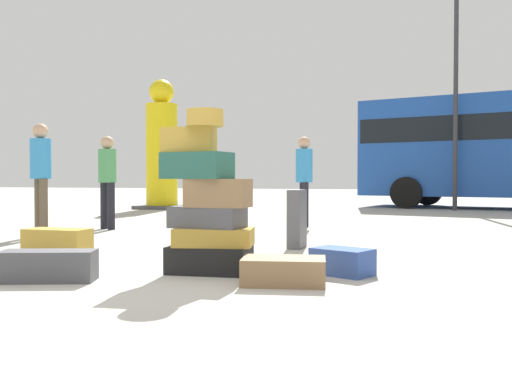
% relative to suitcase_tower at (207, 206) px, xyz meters
% --- Properties ---
extents(ground_plane, '(80.00, 80.00, 0.00)m').
position_rel_suitcase_tower_xyz_m(ground_plane, '(-0.07, -0.50, -0.61)').
color(ground_plane, '#ADA89E').
extents(suitcase_tower, '(0.90, 0.54, 1.48)m').
position_rel_suitcase_tower_xyz_m(suitcase_tower, '(0.00, 0.00, 0.00)').
color(suitcase_tower, black).
rests_on(suitcase_tower, ground).
extents(suitcase_charcoal_upright_blue, '(0.82, 0.53, 0.26)m').
position_rel_suitcase_tower_xyz_m(suitcase_charcoal_upright_blue, '(-1.08, -0.82, -0.48)').
color(suitcase_charcoal_upright_blue, '#4C4C51').
rests_on(suitcase_charcoal_upright_blue, ground).
extents(suitcase_tan_behind_tower, '(0.70, 0.33, 0.32)m').
position_rel_suitcase_tower_xyz_m(suitcase_tan_behind_tower, '(-1.88, 0.34, -0.45)').
color(suitcase_tan_behind_tower, '#B28C33').
rests_on(suitcase_tan_behind_tower, ground).
extents(suitcase_brown_right_side, '(0.74, 0.54, 0.22)m').
position_rel_suitcase_tower_xyz_m(suitcase_brown_right_side, '(0.82, -0.34, -0.50)').
color(suitcase_brown_right_side, olive).
rests_on(suitcase_brown_right_side, ground).
extents(suitcase_navy_white_trunk, '(0.59, 0.50, 0.24)m').
position_rel_suitcase_tower_xyz_m(suitcase_navy_white_trunk, '(1.19, 0.25, -0.49)').
color(suitcase_navy_white_trunk, '#334F99').
rests_on(suitcase_navy_white_trunk, ground).
extents(suitcase_charcoal_foreground_far, '(0.17, 0.36, 0.72)m').
position_rel_suitcase_tower_xyz_m(suitcase_charcoal_foreground_far, '(0.34, 2.01, -0.25)').
color(suitcase_charcoal_foreground_far, '#4C4C51').
rests_on(suitcase_charcoal_foreground_far, ground).
extents(person_bearded_onlooker, '(0.30, 0.30, 1.66)m').
position_rel_suitcase_tower_xyz_m(person_bearded_onlooker, '(-3.54, 2.14, 0.38)').
color(person_bearded_onlooker, brown).
rests_on(person_bearded_onlooker, ground).
extents(person_tourist_with_camera, '(0.30, 0.32, 1.60)m').
position_rel_suitcase_tower_xyz_m(person_tourist_with_camera, '(-0.29, 5.11, 0.34)').
color(person_tourist_with_camera, black).
rests_on(person_tourist_with_camera, ground).
extents(person_passerby_in_red, '(0.32, 0.30, 1.57)m').
position_rel_suitcase_tower_xyz_m(person_passerby_in_red, '(-3.31, 3.52, 0.33)').
color(person_passerby_in_red, black).
rests_on(person_passerby_in_red, ground).
extents(yellow_dummy_statue, '(1.24, 1.24, 3.64)m').
position_rel_suitcase_tower_xyz_m(yellow_dummy_statue, '(-5.48, 9.63, 1.00)').
color(yellow_dummy_statue, yellow).
rests_on(yellow_dummy_statue, ground).
extents(lamp_post, '(0.36, 0.36, 6.04)m').
position_rel_suitcase_tower_xyz_m(lamp_post, '(2.40, 11.24, 3.34)').
color(lamp_post, '#333338').
rests_on(lamp_post, ground).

